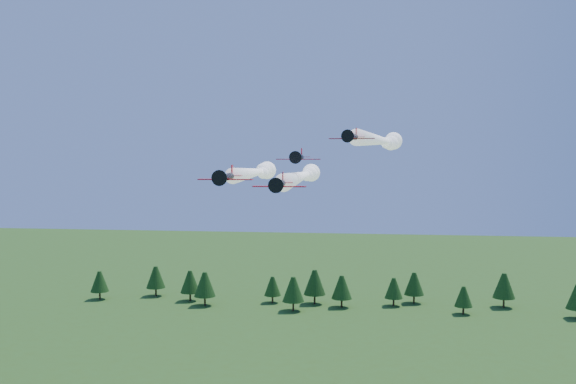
# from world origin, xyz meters

# --- Properties ---
(plane_lead) EXTENTS (7.11, 56.30, 3.70)m
(plane_lead) POSITION_xyz_m (-0.80, 21.85, 44.90)
(plane_lead) COLOR black
(plane_lead) RESTS_ON ground
(plane_left) EXTENTS (8.32, 43.81, 3.70)m
(plane_left) POSITION_xyz_m (-10.06, 25.70, 45.41)
(plane_left) COLOR black
(plane_left) RESTS_ON ground
(plane_right) EXTENTS (12.62, 51.15, 3.70)m
(plane_right) POSITION_xyz_m (13.44, 27.68, 51.35)
(plane_right) COLOR black
(plane_right) RESTS_ON ground
(plane_slot) EXTENTS (6.91, 7.53, 2.44)m
(plane_slot) POSITION_xyz_m (0.28, 6.59, 48.35)
(plane_slot) COLOR black
(plane_slot) RESTS_ON ground
(treeline) EXTENTS (172.53, 21.81, 11.15)m
(treeline) POSITION_xyz_m (3.31, 110.08, 6.53)
(treeline) COLOR #382314
(treeline) RESTS_ON ground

